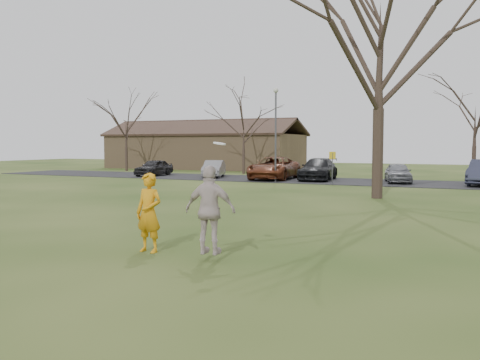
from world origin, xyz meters
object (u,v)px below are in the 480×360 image
car_4 (398,173)px  lamp_post (276,123)px  player_defender (149,213)px  car_0 (154,167)px  catching_play (210,210)px  car_3 (318,169)px  building (204,150)px  car_1 (214,169)px  big_tree (380,48)px  car_2 (274,168)px

car_4 → lamp_post: (-7.53, -2.71, 3.28)m
player_defender → car_0: bearing=127.5°
car_0 → catching_play: (18.18, -24.31, 0.43)m
car_3 → building: building is taller
building → car_3: bearing=-38.1°
car_0 → catching_play: size_ratio=1.57×
car_3 → catching_play: (4.95, -25.16, 0.33)m
catching_play → lamp_post: lamp_post is taller
car_3 → lamp_post: size_ratio=0.83×
car_0 → car_4: 18.66m
player_defender → lamp_post: bearing=106.8°
player_defender → car_3: bearing=100.5°
player_defender → car_4: 24.88m
catching_play → car_1: bearing=117.7°
building → big_tree: size_ratio=1.47×
player_defender → catching_play: (1.76, -0.23, 0.19)m
car_4 → catching_play: bearing=-104.9°
player_defender → car_2: 25.11m
car_0 → car_2: car_2 is taller
catching_play → car_2: bearing=108.1°
player_defender → car_1: 26.94m
catching_play → big_tree: bearing=86.4°
car_2 → lamp_post: size_ratio=0.92×
car_4 → lamp_post: bearing=-174.0°
car_1 → car_4: car_4 is taller
car_3 → car_4: 5.42m
car_2 → building: size_ratio=0.28×
car_2 → car_4: (8.51, 0.47, -0.15)m
player_defender → lamp_post: (-5.30, 22.07, 3.03)m
catching_play → big_tree: big_tree is taller
car_0 → big_tree: bearing=-26.6°
car_2 → catching_play: catching_play is taller
car_0 → lamp_post: lamp_post is taller
lamp_post → car_3: bearing=53.6°
catching_play → big_tree: size_ratio=0.17×
car_0 → player_defender: bearing=-55.9°
car_3 → lamp_post: bearing=-131.7°
big_tree → player_defender: bearing=-100.5°
car_4 → big_tree: bearing=-101.2°
car_0 → lamp_post: bearing=-10.4°
car_2 → big_tree: size_ratio=0.41×
catching_play → car_4: bearing=88.9°
car_0 → catching_play: bearing=-53.4°
car_1 → catching_play: catching_play is taller
building → lamp_post: (14.00, -15.50, 2.04)m
car_2 → car_4: size_ratio=1.51×
car_4 → building: size_ratio=0.18×
car_2 → car_3: 3.15m
catching_play → player_defender: bearing=172.5°
car_0 → car_4: (18.65, 0.71, -0.01)m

